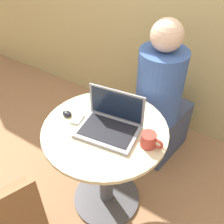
% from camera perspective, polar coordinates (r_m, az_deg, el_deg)
% --- Properties ---
extents(ground_plane, '(12.00, 12.00, 0.00)m').
position_cam_1_polar(ground_plane, '(2.14, -1.18, -18.13)').
color(ground_plane, '#9E704C').
extents(round_table, '(0.76, 0.76, 0.74)m').
position_cam_1_polar(round_table, '(1.73, -1.40, -9.48)').
color(round_table, '#4C4C51').
rests_on(round_table, ground_plane).
extents(laptop, '(0.38, 0.30, 0.22)m').
position_cam_1_polar(laptop, '(1.52, -0.34, -2.45)').
color(laptop, gray).
rests_on(laptop, round_table).
extents(cell_phone, '(0.08, 0.11, 0.02)m').
position_cam_1_polar(cell_phone, '(1.62, -7.55, -1.49)').
color(cell_phone, silver).
rests_on(cell_phone, round_table).
extents(computer_mouse, '(0.07, 0.05, 0.03)m').
position_cam_1_polar(computer_mouse, '(1.65, -9.76, -0.37)').
color(computer_mouse, black).
rests_on(computer_mouse, round_table).
extents(coffee_cup, '(0.13, 0.09, 0.08)m').
position_cam_1_polar(coffee_cup, '(1.44, 8.09, -6.11)').
color(coffee_cup, '#B2382D').
rests_on(coffee_cup, round_table).
extents(person_seated, '(0.38, 0.54, 1.24)m').
position_cam_1_polar(person_seated, '(2.10, 10.48, 1.23)').
color(person_seated, '#3D4766').
rests_on(person_seated, ground_plane).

